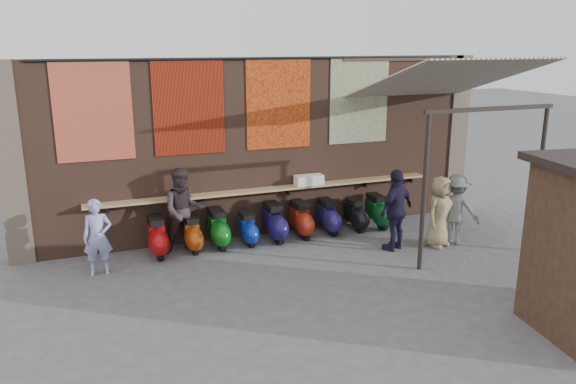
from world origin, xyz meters
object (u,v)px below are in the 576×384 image
object	(u,v)px
scooter_stool_6	(328,217)
shopper_tan	(439,212)
scooter_stool_7	(355,215)
diner_left	(98,237)
shelf_box	(309,180)
scooter_stool_0	(157,237)
scooter_stool_4	(274,222)
scooter_stool_5	(301,220)
scooter_stool_8	(377,211)
scooter_stool_2	(218,229)
shopper_grey	(456,209)
scooter_stool_1	(192,234)
scooter_stool_3	(248,229)
diner_right	(184,211)
shopper_navy	(396,210)

from	to	relation	value
scooter_stool_6	shopper_tan	size ratio (longest dim) A/B	0.53
scooter_stool_7	diner_left	bearing A→B (deg)	-174.35
shelf_box	scooter_stool_0	world-z (taller)	shelf_box
scooter_stool_4	shelf_box	bearing A→B (deg)	18.51
scooter_stool_5	scooter_stool_8	world-z (taller)	scooter_stool_5
diner_left	scooter_stool_2	bearing A→B (deg)	18.86
scooter_stool_6	shopper_grey	world-z (taller)	shopper_grey
scooter_stool_2	scooter_stool_6	world-z (taller)	scooter_stool_2
scooter_stool_1	shopper_tan	distance (m)	5.33
scooter_stool_1	scooter_stool_2	size ratio (longest dim) A/B	0.91
scooter_stool_4	shopper_tan	size ratio (longest dim) A/B	0.57
scooter_stool_7	scooter_stool_5	bearing A→B (deg)	177.79
shelf_box	shopper_tan	bearing A→B (deg)	-40.63
scooter_stool_5	diner_left	world-z (taller)	diner_left
scooter_stool_4	shopper_tan	xyz separation A→B (m)	(3.21, -1.60, 0.36)
scooter_stool_2	shopper_grey	xyz separation A→B (m)	(4.91, -1.65, 0.37)
scooter_stool_0	diner_left	distance (m)	1.35
scooter_stool_0	scooter_stool_4	xyz separation A→B (m)	(2.59, 0.01, 0.01)
scooter_stool_3	scooter_stool_6	xyz separation A→B (m)	(1.97, 0.07, 0.04)
scooter_stool_2	shopper_tan	bearing A→B (deg)	-20.24
scooter_stool_3	scooter_stool_7	world-z (taller)	scooter_stool_7
scooter_stool_3	scooter_stool_5	world-z (taller)	scooter_stool_5
scooter_stool_5	diner_left	xyz separation A→B (m)	(-4.42, -0.63, 0.34)
scooter_stool_7	diner_left	distance (m)	5.83
diner_right	scooter_stool_3	bearing A→B (deg)	1.81
scooter_stool_3	shopper_navy	size ratio (longest dim) A/B	0.42
scooter_stool_1	diner_right	world-z (taller)	diner_right
shelf_box	scooter_stool_1	world-z (taller)	shelf_box
scooter_stool_6	shopper_navy	bearing A→B (deg)	-59.54
shelf_box	scooter_stool_8	bearing A→B (deg)	-11.08
scooter_stool_0	diner_right	world-z (taller)	diner_right
scooter_stool_1	scooter_stool_7	distance (m)	3.89
scooter_stool_0	scooter_stool_6	bearing A→B (deg)	0.90
scooter_stool_2	shopper_grey	bearing A→B (deg)	-18.61
shopper_tan	diner_left	bearing A→B (deg)	148.16
diner_left	shopper_tan	size ratio (longest dim) A/B	0.95
scooter_stool_5	scooter_stool_8	xyz separation A→B (m)	(1.96, -0.05, -0.01)
scooter_stool_0	scooter_stool_1	bearing A→B (deg)	1.70
scooter_stool_8	scooter_stool_0	bearing A→B (deg)	-179.90
scooter_stool_6	diner_right	bearing A→B (deg)	-179.50
scooter_stool_6	scooter_stool_3	bearing A→B (deg)	-178.03
scooter_stool_0	diner_left	world-z (taller)	diner_left
scooter_stool_1	scooter_stool_8	xyz separation A→B (m)	(4.47, -0.01, 0.02)
scooter_stool_2	diner_right	bearing A→B (deg)	-177.76
scooter_stool_5	shopper_grey	distance (m)	3.43
shelf_box	scooter_stool_3	size ratio (longest dim) A/B	0.88
scooter_stool_3	scooter_stool_8	world-z (taller)	scooter_stool_8
scooter_stool_6	shopper_tan	distance (m)	2.52
shelf_box	scooter_stool_0	bearing A→B (deg)	-174.65
scooter_stool_5	diner_right	bearing A→B (deg)	-179.45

